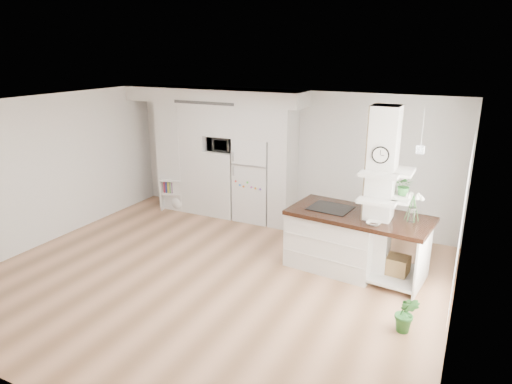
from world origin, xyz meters
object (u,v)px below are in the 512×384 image
kitchen_island (342,238)px  bookshelf (177,196)px  refrigerator (256,179)px  floor_plant_a (407,314)px

kitchen_island → bookshelf: size_ratio=3.23×
refrigerator → kitchen_island: refrigerator is taller
bookshelf → refrigerator: bearing=-10.0°
kitchen_island → bookshelf: kitchen_island is taller
floor_plant_a → kitchen_island: bearing=131.3°
refrigerator → kitchen_island: size_ratio=0.76×
refrigerator → floor_plant_a: size_ratio=3.28×
floor_plant_a → refrigerator: bearing=141.2°
refrigerator → kitchen_island: (2.27, -1.40, -0.36)m
refrigerator → floor_plant_a: (3.52, -2.83, -0.61)m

